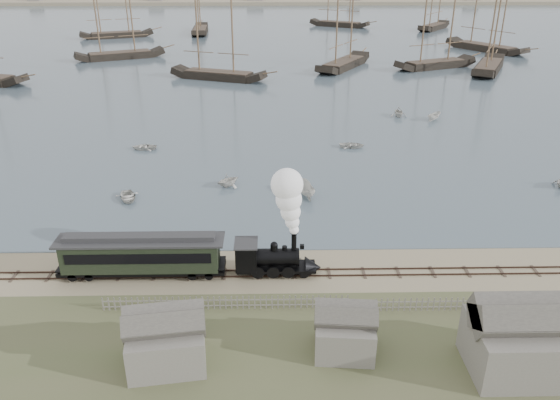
{
  "coord_description": "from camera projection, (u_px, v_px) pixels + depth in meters",
  "views": [
    {
      "loc": [
        -3.02,
        -41.99,
        25.49
      ],
      "look_at": [
        -2.1,
        5.61,
        3.5
      ],
      "focal_mm": 35.0,
      "sensor_mm": 36.0,
      "label": 1
    }
  ],
  "objects": [
    {
      "name": "schooner_10",
      "position": [
        495.0,
        25.0,
        120.42
      ],
      "size": [
        15.15,
        22.66,
        20.0
      ],
      "primitive_type": null,
      "rotation": [
        0.0,
        0.0,
        1.09
      ],
      "color": "black",
      "rests_on": "harbor_water"
    },
    {
      "name": "schooner_3",
      "position": [
        345.0,
        23.0,
        123.68
      ],
      "size": [
        15.68,
        21.76,
        20.0
      ],
      "primitive_type": null,
      "rotation": [
        0.0,
        0.0,
        1.04
      ],
      "color": "black",
      "rests_on": "harbor_water"
    },
    {
      "name": "schooner_6",
      "position": [
        113.0,
        4.0,
        167.02
      ],
      "size": [
        22.59,
        12.21,
        20.0
      ],
      "primitive_type": null,
      "rotation": [
        0.0,
        0.0,
        0.34
      ],
      "color": "black",
      "rests_on": "harbor_water"
    },
    {
      "name": "rowboat_2",
      "position": [
        306.0,
        190.0,
        61.31
      ],
      "size": [
        4.17,
        2.41,
        1.51
      ],
      "primitive_type": "imported",
      "rotation": [
        0.0,
        0.0,
        3.39
      ],
      "color": "silver",
      "rests_on": "harbor_water"
    },
    {
      "name": "shed_left",
      "position": [
        169.0,
        363.0,
        36.88
      ],
      "size": [
        5.0,
        4.0,
        4.1
      ],
      "primitive_type": null,
      "color": "slate",
      "rests_on": "ground"
    },
    {
      "name": "picket_fence_east",
      "position": [
        471.0,
        310.0,
        42.26
      ],
      "size": [
        15.0,
        0.1,
        1.2
      ],
      "primitive_type": null,
      "color": "slate",
      "rests_on": "ground"
    },
    {
      "name": "rowboat_3",
      "position": [
        352.0,
        145.0,
        76.5
      ],
      "size": [
        2.85,
        3.73,
        0.72
      ],
      "primitive_type": "imported",
      "rotation": [
        0.0,
        0.0,
        1.47
      ],
      "color": "silver",
      "rests_on": "harbor_water"
    },
    {
      "name": "rowboat_7",
      "position": [
        399.0,
        112.0,
        90.42
      ],
      "size": [
        3.35,
        2.96,
        1.64
      ],
      "primitive_type": "imported",
      "rotation": [
        0.0,
        0.0,
        0.09
      ],
      "color": "silver",
      "rests_on": "harbor_water"
    },
    {
      "name": "passenger_coach",
      "position": [
        141.0,
        254.0,
        45.89
      ],
      "size": [
        14.02,
        2.7,
        3.4
      ],
      "color": "black",
      "rests_on": "ground"
    },
    {
      "name": "schooner_2",
      "position": [
        216.0,
        31.0,
        112.52
      ],
      "size": [
        21.27,
        11.9,
        20.0
      ],
      "primitive_type": null,
      "rotation": [
        0.0,
        0.0,
        -0.36
      ],
      "color": "black",
      "rests_on": "harbor_water"
    },
    {
      "name": "beached_dinghy",
      "position": [
        285.0,
        257.0,
        48.88
      ],
      "size": [
        4.19,
        4.51,
        0.76
      ],
      "primitive_type": "imported",
      "rotation": [
        0.0,
        0.0,
        1.01
      ],
      "color": "silver",
      "rests_on": "ground"
    },
    {
      "name": "rail_track",
      "position": [
        306.0,
        273.0,
        47.02
      ],
      "size": [
        120.0,
        1.8,
        0.16
      ],
      "color": "#35241D",
      "rests_on": "ground"
    },
    {
      "name": "schooner_7",
      "position": [
        198.0,
        1.0,
        176.08
      ],
      "size": [
        6.29,
        22.16,
        20.0
      ],
      "primitive_type": null,
      "rotation": [
        0.0,
        0.0,
        1.63
      ],
      "color": "black",
      "rests_on": "harbor_water"
    },
    {
      "name": "far_spit",
      "position": [
        275.0,
        4.0,
        275.77
      ],
      "size": [
        500.0,
        20.0,
        1.8
      ],
      "primitive_type": "cube",
      "color": "tan",
      "rests_on": "ground"
    },
    {
      "name": "shed_mid",
      "position": [
        344.0,
        351.0,
        37.99
      ],
      "size": [
        4.0,
        3.5,
        3.6
      ],
      "primitive_type": null,
      "color": "slate",
      "rests_on": "ground"
    },
    {
      "name": "harbor_water",
      "position": [
        277.0,
        24.0,
        203.14
      ],
      "size": [
        600.0,
        336.0,
        0.06
      ],
      "primitive_type": "cube",
      "color": "#445761",
      "rests_on": "ground"
    },
    {
      "name": "shed_right",
      "position": [
        512.0,
        369.0,
        36.37
      ],
      "size": [
        6.0,
        5.0,
        5.1
      ],
      "primitive_type": null,
      "color": "slate",
      "rests_on": "ground"
    },
    {
      "name": "schooner_1",
      "position": [
        116.0,
        17.0,
        134.29
      ],
      "size": [
        22.2,
        13.44,
        20.0
      ],
      "primitive_type": null,
      "rotation": [
        0.0,
        0.0,
        0.41
      ],
      "color": "black",
      "rests_on": "harbor_water"
    },
    {
      "name": "ground",
      "position": [
        305.0,
        261.0,
        48.85
      ],
      "size": [
        600.0,
        600.0,
        0.0
      ],
      "primitive_type": "plane",
      "color": "tan",
      "rests_on": "ground"
    },
    {
      "name": "locomotive",
      "position": [
        285.0,
        230.0,
        45.23
      ],
      "size": [
        7.37,
        2.75,
        9.18
      ],
      "color": "black",
      "rests_on": "ground"
    },
    {
      "name": "rowboat_0",
      "position": [
        128.0,
        197.0,
        60.54
      ],
      "size": [
        4.18,
        3.58,
        0.73
      ],
      "primitive_type": "imported",
      "rotation": [
        0.0,
        0.0,
        0.35
      ],
      "color": "silver",
      "rests_on": "harbor_water"
    },
    {
      "name": "rowboat_5",
      "position": [
        434.0,
        116.0,
        88.62
      ],
      "size": [
        3.01,
        3.12,
        1.22
      ],
      "primitive_type": "imported",
      "rotation": [
        0.0,
        0.0,
        2.32
      ],
      "color": "silver",
      "rests_on": "harbor_water"
    },
    {
      "name": "picket_fence_west",
      "position": [
        227.0,
        309.0,
        42.38
      ],
      "size": [
        19.0,
        0.1,
        1.2
      ],
      "primitive_type": null,
      "color": "slate",
      "rests_on": "ground"
    },
    {
      "name": "schooner_4",
      "position": [
        440.0,
        23.0,
        123.46
      ],
      "size": [
        20.85,
        12.42,
        20.0
      ],
      "primitive_type": null,
      "rotation": [
        0.0,
        0.0,
        0.4
      ],
      "color": "black",
      "rests_on": "harbor_water"
    },
    {
      "name": "rowboat_1",
      "position": [
        228.0,
        180.0,
        63.86
      ],
      "size": [
        3.86,
        3.92,
        1.56
      ],
      "primitive_type": "imported",
      "rotation": [
        0.0,
        0.0,
        2.25
      ],
      "color": "silver",
      "rests_on": "harbor_water"
    },
    {
      "name": "rowboat_6",
      "position": [
        144.0,
        147.0,
        75.85
      ],
      "size": [
        2.52,
        3.49,
        0.71
      ],
      "primitive_type": "imported",
      "rotation": [
        0.0,
        0.0,
        4.69
      ],
      "color": "silver",
      "rests_on": "harbor_water"
    },
    {
      "name": "schooner_5",
      "position": [
        491.0,
        12.0,
        144.96
      ],
      "size": [
        17.79,
        22.72,
        20.0
      ],
      "primitive_type": null,
      "rotation": [
        0.0,
        0.0,
        -0.98
      ],
      "color": "black",
      "rests_on": "harbor_water"
    }
  ]
}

